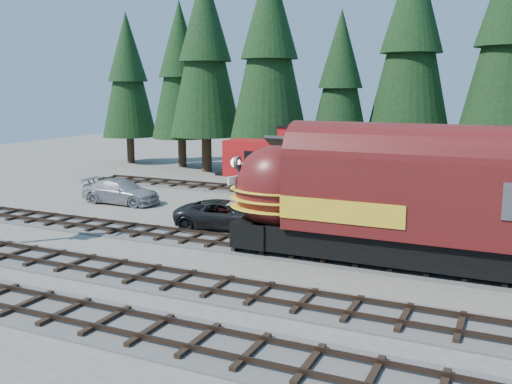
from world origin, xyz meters
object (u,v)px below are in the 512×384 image
at_px(pickup_truck_b, 121,192).
at_px(locomotive, 409,206).
at_px(caboose, 285,163).
at_px(pickup_truck_a, 225,214).
at_px(depot, 394,177).

bearing_deg(pickup_truck_b, locomotive, -107.29).
bearing_deg(caboose, pickup_truck_a, -85.46).
bearing_deg(locomotive, depot, 106.72).
relative_size(caboose, pickup_truck_b, 1.60).
xyz_separation_m(depot, locomotive, (1.95, -6.50, -0.19)).
bearing_deg(pickup_truck_a, caboose, -9.23).
bearing_deg(pickup_truck_a, depot, -81.43).
height_order(depot, pickup_truck_b, depot).
relative_size(locomotive, pickup_truck_a, 3.14).
height_order(caboose, pickup_truck_b, caboose).
bearing_deg(caboose, depot, -38.24).
distance_m(depot, pickup_truck_a, 9.59).
xyz_separation_m(pickup_truck_a, pickup_truck_b, (-9.75, 3.18, 0.03)).
bearing_deg(depot, locomotive, -73.28).
bearing_deg(depot, caboose, 141.76).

